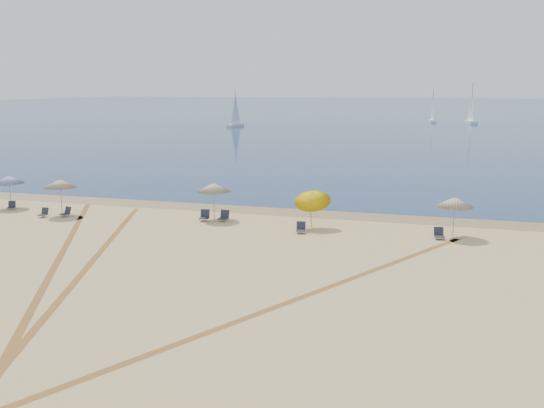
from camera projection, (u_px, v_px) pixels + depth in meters
The scene contains 19 objects.
ground at pixel (91, 374), 17.55m from camera, with size 160.00×160.00×0.00m, color tan.
ocean at pixel (413, 108), 229.92m from camera, with size 500.00×500.00×0.00m, color #0C2151.
wet_sand at pixel (288, 211), 40.20m from camera, with size 500.00×500.00×0.00m, color olive.
umbrella_0 at pixel (9, 179), 41.15m from camera, with size 2.06×2.06×2.35m.
umbrella_1 at pixel (60, 183), 38.73m from camera, with size 2.14×2.15×2.47m.
umbrella_2 at pixel (214, 187), 37.55m from camera, with size 2.21×2.21×2.42m.
umbrella_3 at pixel (312, 197), 35.26m from camera, with size 2.22×2.24×2.61m.
umbrella_4 at pixel (455, 202), 33.12m from camera, with size 2.11×2.11×2.36m.
chair_1 at pixel (12, 206), 40.85m from camera, with size 0.67×0.72×0.59m.
chair_2 at pixel (44, 213), 38.51m from camera, with size 0.51×0.60×0.60m.
chair_3 at pixel (66, 212), 38.64m from camera, with size 0.70×0.76×0.64m.
chair_4 at pixel (205, 216), 37.47m from camera, with size 0.69×0.77×0.69m.
chair_5 at pixel (224, 216), 37.34m from camera, with size 0.61×0.71×0.69m.
chair_6 at pixel (301, 228), 34.35m from camera, with size 0.63×0.70×0.64m.
chair_7 at pixel (439, 234), 33.00m from camera, with size 0.63×0.70×0.64m.
sailboat_0 at pixel (471, 111), 133.82m from camera, with size 2.89×6.37×9.20m.
sailboat_1 at pixel (236, 115), 123.97m from camera, with size 2.25×5.49×7.95m.
sailboat_2 at pixel (432, 112), 139.14m from camera, with size 2.19×5.31×7.69m.
tire_tracks at pixel (138, 272), 27.13m from camera, with size 51.48×42.01×0.00m.
Camera 1 is at (9.58, -14.14, 8.44)m, focal length 38.80 mm.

